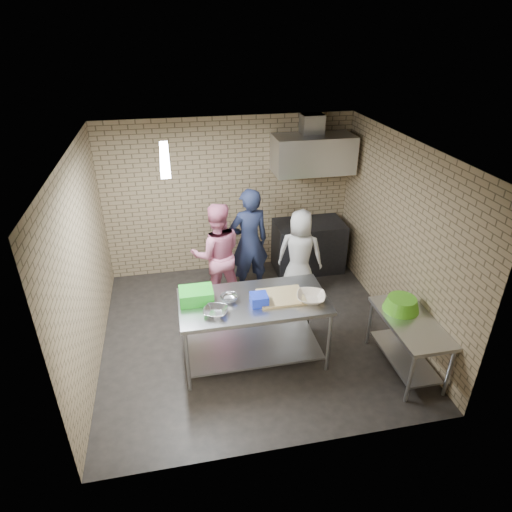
{
  "coord_description": "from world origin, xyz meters",
  "views": [
    {
      "loc": [
        -0.96,
        -5.03,
        4.04
      ],
      "look_at": [
        0.1,
        0.2,
        1.15
      ],
      "focal_mm": 30.9,
      "sensor_mm": 36.0,
      "label": 1
    }
  ],
  "objects_px": {
    "prep_table": "(254,330)",
    "bottle_green": "(335,155)",
    "side_counter": "(407,344)",
    "bottle_red": "(312,155)",
    "woman_pink": "(217,254)",
    "green_crate": "(196,295)",
    "woman_white": "(300,254)",
    "green_basin": "(401,304)",
    "stove": "(308,246)",
    "man_navy": "(249,242)",
    "blue_tub": "(259,299)"
  },
  "relations": [
    {
      "from": "green_basin",
      "to": "woman_pink",
      "type": "distance_m",
      "value": 2.79
    },
    {
      "from": "prep_table",
      "to": "green_crate",
      "type": "height_order",
      "value": "green_crate"
    },
    {
      "from": "prep_table",
      "to": "side_counter",
      "type": "height_order",
      "value": "prep_table"
    },
    {
      "from": "bottle_red",
      "to": "bottle_green",
      "type": "height_order",
      "value": "bottle_red"
    },
    {
      "from": "side_counter",
      "to": "blue_tub",
      "type": "relative_size",
      "value": 5.79
    },
    {
      "from": "green_crate",
      "to": "green_basin",
      "type": "height_order",
      "value": "green_crate"
    },
    {
      "from": "side_counter",
      "to": "man_navy",
      "type": "relative_size",
      "value": 0.67
    },
    {
      "from": "green_basin",
      "to": "bottle_green",
      "type": "xyz_separation_m",
      "value": [
        0.02,
        2.74,
        1.18
      ]
    },
    {
      "from": "side_counter",
      "to": "man_navy",
      "type": "xyz_separation_m",
      "value": [
        -1.62,
        2.23,
        0.52
      ]
    },
    {
      "from": "prep_table",
      "to": "stove",
      "type": "bearing_deg",
      "value": 56.78
    },
    {
      "from": "blue_tub",
      "to": "bottle_green",
      "type": "relative_size",
      "value": 1.38
    },
    {
      "from": "bottle_red",
      "to": "man_navy",
      "type": "distance_m",
      "value": 1.83
    },
    {
      "from": "side_counter",
      "to": "green_basin",
      "type": "distance_m",
      "value": 0.52
    },
    {
      "from": "side_counter",
      "to": "man_navy",
      "type": "height_order",
      "value": "man_navy"
    },
    {
      "from": "woman_pink",
      "to": "man_navy",
      "type": "bearing_deg",
      "value": -161.02
    },
    {
      "from": "green_crate",
      "to": "woman_pink",
      "type": "relative_size",
      "value": 0.25
    },
    {
      "from": "prep_table",
      "to": "woman_pink",
      "type": "distance_m",
      "value": 1.54
    },
    {
      "from": "side_counter",
      "to": "woman_pink",
      "type": "bearing_deg",
      "value": 136.69
    },
    {
      "from": "stove",
      "to": "bottle_green",
      "type": "distance_m",
      "value": 1.65
    },
    {
      "from": "bottle_red",
      "to": "woman_white",
      "type": "relative_size",
      "value": 0.12
    },
    {
      "from": "woman_white",
      "to": "stove",
      "type": "bearing_deg",
      "value": -93.63
    },
    {
      "from": "blue_tub",
      "to": "man_navy",
      "type": "relative_size",
      "value": 0.12
    },
    {
      "from": "bottle_green",
      "to": "green_basin",
      "type": "bearing_deg",
      "value": -90.42
    },
    {
      "from": "side_counter",
      "to": "stove",
      "type": "relative_size",
      "value": 1.0
    },
    {
      "from": "prep_table",
      "to": "bottle_green",
      "type": "relative_size",
      "value": 12.43
    },
    {
      "from": "prep_table",
      "to": "woman_pink",
      "type": "relative_size",
      "value": 1.12
    },
    {
      "from": "side_counter",
      "to": "woman_white",
      "type": "height_order",
      "value": "woman_white"
    },
    {
      "from": "blue_tub",
      "to": "woman_pink",
      "type": "height_order",
      "value": "woman_pink"
    },
    {
      "from": "prep_table",
      "to": "woman_white",
      "type": "distance_m",
      "value": 1.76
    },
    {
      "from": "prep_table",
      "to": "stove",
      "type": "relative_size",
      "value": 1.55
    },
    {
      "from": "side_counter",
      "to": "green_crate",
      "type": "distance_m",
      "value": 2.75
    },
    {
      "from": "stove",
      "to": "green_crate",
      "type": "bearing_deg",
      "value": -135.9
    },
    {
      "from": "woman_white",
      "to": "side_counter",
      "type": "bearing_deg",
      "value": 137.1
    },
    {
      "from": "green_basin",
      "to": "bottle_red",
      "type": "xyz_separation_m",
      "value": [
        -0.38,
        2.74,
        1.19
      ]
    },
    {
      "from": "prep_table",
      "to": "bottle_green",
      "type": "height_order",
      "value": "bottle_green"
    },
    {
      "from": "bottle_red",
      "to": "woman_pink",
      "type": "distance_m",
      "value": 2.33
    },
    {
      "from": "prep_table",
      "to": "side_counter",
      "type": "distance_m",
      "value": 1.97
    },
    {
      "from": "prep_table",
      "to": "stove",
      "type": "height_order",
      "value": "prep_table"
    },
    {
      "from": "woman_pink",
      "to": "green_crate",
      "type": "bearing_deg",
      "value": 71.98
    },
    {
      "from": "side_counter",
      "to": "green_basin",
      "type": "bearing_deg",
      "value": 94.57
    },
    {
      "from": "side_counter",
      "to": "man_navy",
      "type": "distance_m",
      "value": 2.81
    },
    {
      "from": "woman_white",
      "to": "prep_table",
      "type": "bearing_deg",
      "value": 77.61
    },
    {
      "from": "bottle_green",
      "to": "man_navy",
      "type": "distance_m",
      "value": 2.11
    },
    {
      "from": "green_basin",
      "to": "bottle_red",
      "type": "relative_size",
      "value": 2.56
    },
    {
      "from": "stove",
      "to": "bottle_green",
      "type": "xyz_separation_m",
      "value": [
        0.45,
        0.24,
        1.57
      ]
    },
    {
      "from": "prep_table",
      "to": "woman_white",
      "type": "xyz_separation_m",
      "value": [
        1.03,
        1.41,
        0.27
      ]
    },
    {
      "from": "side_counter",
      "to": "bottle_red",
      "type": "height_order",
      "value": "bottle_red"
    },
    {
      "from": "side_counter",
      "to": "bottle_green",
      "type": "relative_size",
      "value": 8.0
    },
    {
      "from": "stove",
      "to": "woman_pink",
      "type": "distance_m",
      "value": 1.89
    },
    {
      "from": "stove",
      "to": "bottle_red",
      "type": "distance_m",
      "value": 1.6
    }
  ]
}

